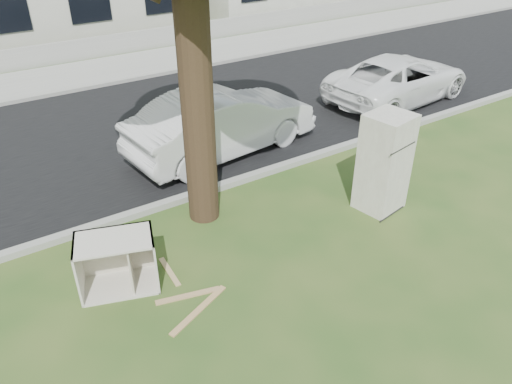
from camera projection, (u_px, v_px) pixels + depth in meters
ground at (279, 260)px, 8.02m from camera, size 120.00×120.00×0.00m
road at (139, 130)px, 12.30m from camera, size 120.00×7.00×0.01m
kerb_near at (207, 193)px, 9.77m from camera, size 120.00×0.18×0.12m
kerb_far at (94, 88)px, 14.84m from camera, size 120.00×0.18×0.12m
sidewalk at (80, 75)px, 15.87m from camera, size 120.00×2.80×0.01m
low_wall at (64, 52)px, 16.83m from camera, size 120.00×0.15×0.70m
fridge at (384, 163)px, 8.90m from camera, size 0.87×0.82×1.84m
cabinet at (117, 263)px, 7.29m from camera, size 1.28×1.01×0.87m
plank_a at (199, 310)px, 7.06m from camera, size 1.10×0.54×0.02m
plank_b at (188, 296)px, 7.31m from camera, size 0.95×0.32×0.02m
plank_c at (170, 271)px, 7.77m from camera, size 0.13×0.75×0.02m
car_center at (222, 122)px, 10.93m from camera, size 4.50×2.01×1.43m
car_right at (399, 78)px, 13.70m from camera, size 4.70×2.56×1.25m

